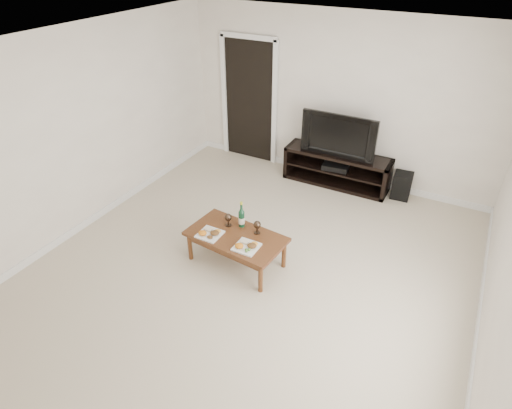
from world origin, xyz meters
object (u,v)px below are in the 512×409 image
at_px(media_console, 337,169).
at_px(subwoofer, 402,186).
at_px(coffee_table, 236,249).
at_px(television, 341,133).

relative_size(media_console, subwoofer, 4.13).
xyz_separation_m(media_console, coffee_table, (-0.42, -2.47, -0.07)).
relative_size(media_console, television, 1.44).
xyz_separation_m(subwoofer, coffee_table, (-1.44, -2.55, 0.01)).
bearing_deg(media_console, television, 0.00).
bearing_deg(media_console, coffee_table, -99.58).
xyz_separation_m(media_console, television, (0.00, 0.00, 0.61)).
distance_m(media_console, coffee_table, 2.50).
bearing_deg(media_console, subwoofer, 4.41).
distance_m(media_console, television, 0.61).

